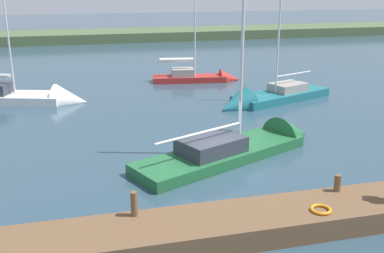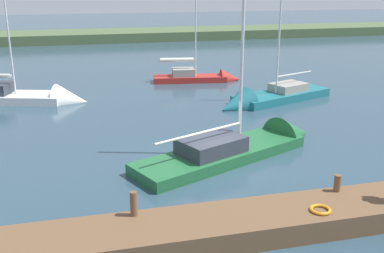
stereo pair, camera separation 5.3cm
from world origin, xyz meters
name	(u,v)px [view 1 (the left image)]	position (x,y,z in m)	size (l,w,h in m)	color
ground_plane	(216,164)	(0.00, 0.00, 0.00)	(200.00, 200.00, 0.00)	#2D4756
far_shoreline	(117,40)	(0.00, -44.83, 0.00)	(180.00, 8.00, 2.40)	#4C603D
dock_pier	(270,221)	(0.00, 5.68, 0.36)	(27.21, 2.06, 0.71)	brown
mooring_post_near	(338,183)	(-2.72, 4.95, 1.00)	(0.23, 0.23, 0.58)	brown
mooring_post_far	(134,204)	(4.08, 4.95, 1.10)	(0.21, 0.21, 0.77)	brown
life_ring_buoy	(321,209)	(-1.49, 6.09, 0.76)	(0.66, 0.66, 0.10)	orange
sailboat_outer_mooring	(202,79)	(-3.90, -16.41, 0.21)	(6.94, 2.61, 7.54)	#B22823
sailboat_far_left	(30,100)	(8.56, -12.92, 0.15)	(8.96, 4.73, 10.65)	white
sailboat_mid_channel	(249,147)	(-1.90, -1.04, 0.20)	(9.95, 6.08, 11.12)	#236638
sailboat_far_right	(264,101)	(-5.99, -8.97, 0.15)	(8.74, 5.13, 8.80)	#1E6B75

